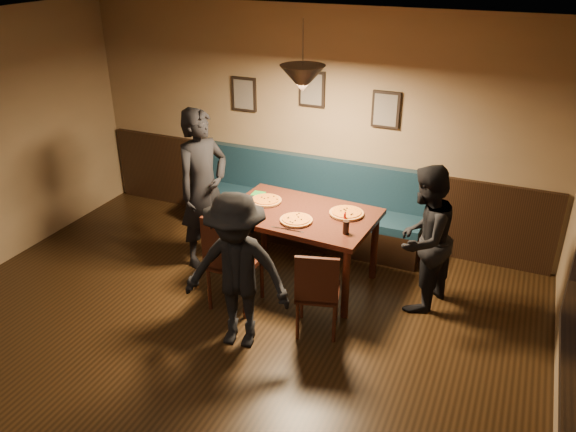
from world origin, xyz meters
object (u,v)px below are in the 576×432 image
(dining_table, at_px, (301,247))
(chair_near_left, at_px, (235,259))
(chair_near_right, at_px, (318,290))
(diner_left, at_px, (203,189))
(diner_right, at_px, (424,239))
(tabasco_bottle, at_px, (345,216))
(soda_glass, at_px, (346,227))
(booth_bench, at_px, (302,202))
(diner_front, at_px, (237,272))

(dining_table, distance_m, chair_near_left, 0.82)
(dining_table, distance_m, chair_near_right, 0.92)
(chair_near_right, xyz_separation_m, diner_left, (-1.66, 0.74, 0.47))
(diner_right, bearing_deg, chair_near_left, -51.13)
(tabasco_bottle, bearing_deg, chair_near_right, -89.92)
(soda_glass, bearing_deg, dining_table, 155.40)
(booth_bench, height_order, dining_table, booth_bench)
(diner_left, relative_size, tabasco_bottle, 16.96)
(diner_left, bearing_deg, soda_glass, -78.19)
(diner_front, xyz_separation_m, tabasco_bottle, (0.61, 1.22, 0.13))
(chair_near_left, distance_m, soda_glass, 1.17)
(chair_near_right, distance_m, diner_right, 1.19)
(chair_near_right, bearing_deg, chair_near_left, 159.21)
(booth_bench, bearing_deg, diner_left, -129.78)
(chair_near_right, height_order, tabasco_bottle, tabasco_bottle)
(tabasco_bottle, bearing_deg, booth_bench, 131.84)
(diner_right, distance_m, diner_front, 1.91)
(chair_near_left, relative_size, tabasco_bottle, 9.74)
(dining_table, relative_size, tabasco_bottle, 14.33)
(chair_near_left, bearing_deg, chair_near_right, -5.63)
(chair_near_left, height_order, diner_right, diner_right)
(diner_left, xyz_separation_m, diner_front, (1.05, -1.20, -0.16))
(dining_table, xyz_separation_m, diner_right, (1.29, 0.04, 0.35))
(booth_bench, bearing_deg, diner_front, -83.72)
(diner_front, bearing_deg, diner_left, 122.46)
(soda_glass, relative_size, tabasco_bottle, 1.24)
(diner_right, height_order, soda_glass, diner_right)
(diner_left, height_order, diner_front, diner_left)
(dining_table, xyz_separation_m, chair_near_left, (-0.44, -0.68, 0.11))
(dining_table, distance_m, tabasco_bottle, 0.68)
(dining_table, bearing_deg, diner_front, -91.80)
(chair_near_right, bearing_deg, diner_right, 30.13)
(diner_left, bearing_deg, tabasco_bottle, -69.91)
(booth_bench, relative_size, dining_table, 1.93)
(diner_right, xyz_separation_m, tabasco_bottle, (-0.80, -0.06, 0.12))
(booth_bench, distance_m, diner_right, 1.90)
(booth_bench, relative_size, tabasco_bottle, 27.61)
(dining_table, bearing_deg, diner_right, 5.83)
(chair_near_right, xyz_separation_m, soda_glass, (0.09, 0.51, 0.45))
(chair_near_right, relative_size, diner_right, 0.59)
(soda_glass, distance_m, tabasco_bottle, 0.27)
(dining_table, height_order, diner_left, diner_left)
(booth_bench, xyz_separation_m, tabasco_bottle, (0.85, -0.95, 0.39))
(diner_right, height_order, tabasco_bottle, diner_right)
(diner_front, bearing_deg, diner_right, 33.36)
(booth_bench, xyz_separation_m, soda_glass, (0.94, -1.20, 0.40))
(tabasco_bottle, bearing_deg, diner_left, -179.26)
(booth_bench, xyz_separation_m, chair_near_left, (-0.08, -1.62, 0.03))
(chair_near_right, bearing_deg, booth_bench, 101.13)
(dining_table, height_order, tabasco_bottle, tabasco_bottle)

